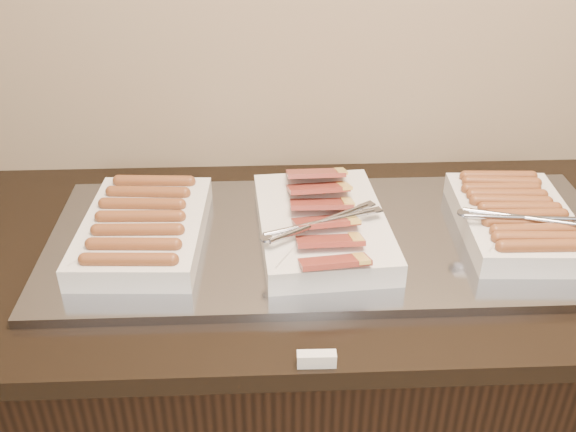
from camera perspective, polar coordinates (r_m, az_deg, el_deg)
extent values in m
cube|color=black|center=(1.68, 3.49, -15.78)|extent=(2.00, 0.70, 0.86)
cube|color=black|center=(1.39, 4.09, -3.08)|extent=(2.06, 0.76, 0.04)
cube|color=gray|center=(1.37, 4.00, -2.05)|extent=(1.20, 0.50, 0.02)
cube|color=silver|center=(1.37, -12.68, -1.18)|extent=(0.26, 0.38, 0.05)
cylinder|color=brown|center=(1.23, -13.99, -3.77)|extent=(0.16, 0.03, 0.03)
cylinder|color=brown|center=(1.27, -13.57, -2.45)|extent=(0.16, 0.03, 0.03)
cylinder|color=brown|center=(1.31, -13.22, -1.20)|extent=(0.16, 0.03, 0.03)
cylinder|color=brown|center=(1.35, -12.99, -0.04)|extent=(0.16, 0.03, 0.03)
cylinder|color=brown|center=(1.39, -12.84, 1.05)|extent=(0.16, 0.04, 0.03)
cylinder|color=brown|center=(1.44, -12.34, 2.09)|extent=(0.16, 0.04, 0.03)
cylinder|color=brown|center=(1.48, -11.81, 3.06)|extent=(0.16, 0.04, 0.03)
cube|color=silver|center=(1.35, 3.03, -0.84)|extent=(0.28, 0.41, 0.05)
cube|color=#A14B34|center=(1.20, 4.00, -3.89)|extent=(0.14, 0.10, 0.04)
cube|color=#A14B34|center=(1.25, 3.67, -2.09)|extent=(0.13, 0.09, 0.04)
cube|color=#A14B34|center=(1.31, 3.28, -0.43)|extent=(0.14, 0.10, 0.04)
cube|color=#A14B34|center=(1.36, 2.93, 1.09)|extent=(0.13, 0.09, 0.04)
cube|color=#A14B34|center=(1.41, 2.64, 2.51)|extent=(0.14, 0.10, 0.04)
cube|color=#A14B34|center=(1.47, 2.44, 3.82)|extent=(0.13, 0.09, 0.04)
cube|color=silver|center=(1.44, 19.51, -0.41)|extent=(0.25, 0.35, 0.05)
cylinder|color=brown|center=(1.32, 21.60, -2.49)|extent=(0.15, 0.03, 0.03)
cylinder|color=brown|center=(1.34, 21.22, -1.81)|extent=(0.15, 0.03, 0.03)
cylinder|color=brown|center=(1.36, 20.99, -1.16)|extent=(0.15, 0.03, 0.03)
cylinder|color=brown|center=(1.38, 20.37, -0.53)|extent=(0.15, 0.04, 0.03)
cylinder|color=brown|center=(1.41, 20.40, 0.09)|extent=(0.15, 0.03, 0.03)
cylinder|color=brown|center=(1.43, 19.90, 0.68)|extent=(0.15, 0.03, 0.03)
cylinder|color=brown|center=(1.45, 19.21, 1.25)|extent=(0.15, 0.04, 0.03)
cylinder|color=brown|center=(1.47, 18.90, 1.80)|extent=(0.15, 0.03, 0.03)
cylinder|color=brown|center=(1.49, 18.42, 2.34)|extent=(0.15, 0.03, 0.03)
cylinder|color=brown|center=(1.52, 18.46, 2.87)|extent=(0.15, 0.04, 0.03)
cylinder|color=brown|center=(1.55, 18.20, 3.37)|extent=(0.15, 0.03, 0.03)
cube|color=silver|center=(1.08, 2.56, -12.59)|extent=(0.07, 0.02, 0.03)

